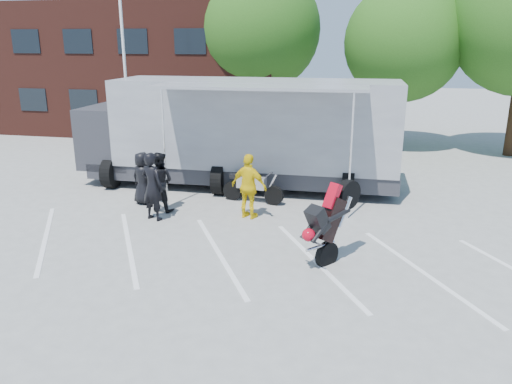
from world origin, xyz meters
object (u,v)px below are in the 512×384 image
at_px(tree_mid, 404,43).
at_px(stunt_bike_rider, 344,257).
at_px(transporter_truck, 242,186).
at_px(parked_motorcycle, 253,202).
at_px(spectator_hivis, 249,187).
at_px(tree_left, 260,30).
at_px(spectator_leather_c, 159,182).
at_px(spectator_leather_b, 152,186).
at_px(spectator_leather_a, 143,178).
at_px(flagpole, 129,40).

relative_size(tree_mid, stunt_bike_rider, 3.58).
bearing_deg(transporter_truck, parked_motorcycle, -67.00).
bearing_deg(spectator_hivis, tree_left, -62.63).
distance_m(tree_left, transporter_truck, 10.71).
distance_m(transporter_truck, parked_motorcycle, 1.95).
height_order(tree_mid, spectator_leather_c, tree_mid).
bearing_deg(tree_left, spectator_hivis, -79.28).
distance_m(transporter_truck, spectator_hivis, 3.53).
height_order(tree_mid, transporter_truck, tree_mid).
height_order(parked_motorcycle, spectator_leather_c, spectator_leather_c).
xyz_separation_m(tree_mid, spectator_leather_b, (-7.36, -12.02, -3.94)).
bearing_deg(stunt_bike_rider, spectator_hivis, 179.15).
bearing_deg(stunt_bike_rider, spectator_leather_c, -165.01).
bearing_deg(transporter_truck, spectator_hivis, -73.67).
height_order(tree_mid, parked_motorcycle, tree_mid).
distance_m(tree_left, spectator_hivis, 13.34).
bearing_deg(parked_motorcycle, spectator_hivis, -162.62).
bearing_deg(tree_mid, spectator_leather_a, -127.69).
height_order(tree_mid, spectator_hivis, tree_mid).
relative_size(tree_left, spectator_leather_a, 5.14).
height_order(spectator_leather_a, spectator_leather_c, spectator_leather_c).
xyz_separation_m(transporter_truck, spectator_leather_a, (-2.59, -2.65, 0.84)).
height_order(stunt_bike_rider, spectator_leather_a, spectator_leather_a).
distance_m(transporter_truck, spectator_leather_b, 4.42).
xyz_separation_m(spectator_leather_b, spectator_leather_c, (-0.12, 0.78, -0.08)).
distance_m(flagpole, parked_motorcycle, 9.45).
relative_size(parked_motorcycle, spectator_hivis, 1.10).
distance_m(tree_left, spectator_leather_a, 12.69).
bearing_deg(spectator_hivis, flagpole, -27.14).
xyz_separation_m(transporter_truck, spectator_leather_b, (-1.68, -3.97, 1.00)).
distance_m(parked_motorcycle, spectator_leather_c, 3.09).
relative_size(spectator_leather_a, spectator_leather_b, 0.84).
relative_size(tree_mid, parked_motorcycle, 3.65).
bearing_deg(spectator_leather_c, transporter_truck, -113.74).
bearing_deg(stunt_bike_rider, tree_left, 146.51).
relative_size(tree_mid, spectator_leather_c, 4.18).
bearing_deg(spectator_leather_a, spectator_leather_c, 162.35).
distance_m(flagpole, tree_left, 7.37).
xyz_separation_m(parked_motorcycle, stunt_bike_rider, (3.10, -3.68, 0.00)).
height_order(tree_left, tree_mid, tree_left).
height_order(tree_left, parked_motorcycle, tree_left).
distance_m(stunt_bike_rider, spectator_leather_c, 6.20).
bearing_deg(transporter_truck, spectator_leather_b, -113.96).
xyz_separation_m(tree_left, stunt_bike_rider, (5.21, -14.52, -5.57)).
relative_size(parked_motorcycle, stunt_bike_rider, 0.98).
bearing_deg(spectator_leather_a, tree_left, -79.83).
height_order(tree_mid, stunt_bike_rider, tree_mid).
bearing_deg(spectator_leather_a, tree_mid, -111.30).
height_order(spectator_leather_b, spectator_hivis, spectator_leather_b).
distance_m(flagpole, stunt_bike_rider, 13.69).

